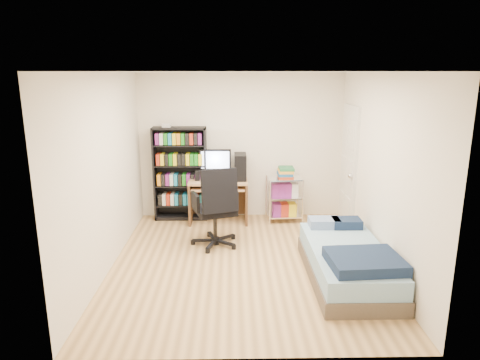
{
  "coord_description": "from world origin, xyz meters",
  "views": [
    {
      "loc": [
        -0.15,
        -5.32,
        2.49
      ],
      "look_at": [
        -0.04,
        0.4,
        1.05
      ],
      "focal_mm": 32.0,
      "sensor_mm": 36.0,
      "label": 1
    }
  ],
  "objects_px": {
    "media_shelf": "(180,173)",
    "computer_desk": "(224,183)",
    "office_chair": "(216,221)",
    "bed": "(348,262)"
  },
  "relations": [
    {
      "from": "media_shelf",
      "to": "office_chair",
      "type": "relative_size",
      "value": 1.39
    },
    {
      "from": "office_chair",
      "to": "media_shelf",
      "type": "bearing_deg",
      "value": 98.78
    },
    {
      "from": "office_chair",
      "to": "computer_desk",
      "type": "bearing_deg",
      "value": 65.83
    },
    {
      "from": "office_chair",
      "to": "bed",
      "type": "distance_m",
      "value": 1.99
    },
    {
      "from": "office_chair",
      "to": "bed",
      "type": "bearing_deg",
      "value": -52.44
    },
    {
      "from": "media_shelf",
      "to": "computer_desk",
      "type": "distance_m",
      "value": 0.78
    },
    {
      "from": "media_shelf",
      "to": "office_chair",
      "type": "bearing_deg",
      "value": -62.24
    },
    {
      "from": "office_chair",
      "to": "bed",
      "type": "relative_size",
      "value": 0.65
    },
    {
      "from": "media_shelf",
      "to": "computer_desk",
      "type": "bearing_deg",
      "value": -9.57
    },
    {
      "from": "computer_desk",
      "to": "bed",
      "type": "relative_size",
      "value": 0.67
    }
  ]
}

